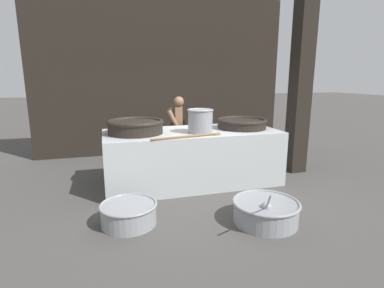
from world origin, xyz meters
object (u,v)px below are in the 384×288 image
object	(u,v)px
giant_wok_far	(242,123)
cook	(179,130)
prep_bowl_vegetables	(266,211)
stock_pot	(200,121)
prep_bowl_meat	(129,213)
giant_wok_near	(135,126)

from	to	relation	value
giant_wok_far	cook	bearing A→B (deg)	134.83
cook	prep_bowl_vegetables	distance (m)	3.17
stock_pot	prep_bowl_meat	bearing A→B (deg)	-140.46
giant_wok_far	cook	size ratio (longest dim) A/B	0.62
cook	prep_bowl_meat	world-z (taller)	cook
prep_bowl_meat	prep_bowl_vegetables	bearing A→B (deg)	-14.79
cook	giant_wok_far	bearing A→B (deg)	148.67
stock_pot	cook	world-z (taller)	cook
giant_wok_near	prep_bowl_meat	world-z (taller)	giant_wok_near
giant_wok_near	prep_bowl_vegetables	world-z (taller)	giant_wok_near
prep_bowl_vegetables	prep_bowl_meat	xyz separation A→B (m)	(-1.91, 0.50, -0.01)
giant_wok_far	stock_pot	size ratio (longest dim) A/B	2.09
giant_wok_near	cook	world-z (taller)	cook
prep_bowl_meat	giant_wok_near	bearing A→B (deg)	78.96
giant_wok_near	giant_wok_far	xyz separation A→B (m)	(2.14, -0.02, -0.03)
stock_pot	prep_bowl_meat	world-z (taller)	stock_pot
stock_pot	prep_bowl_meat	size ratio (longest dim) A/B	0.59
stock_pot	prep_bowl_vegetables	world-z (taller)	stock_pot
giant_wok_far	prep_bowl_vegetables	world-z (taller)	giant_wok_far
prep_bowl_vegetables	giant_wok_near	bearing A→B (deg)	129.25
giant_wok_far	cook	distance (m)	1.53
stock_pot	prep_bowl_meat	distance (m)	2.19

